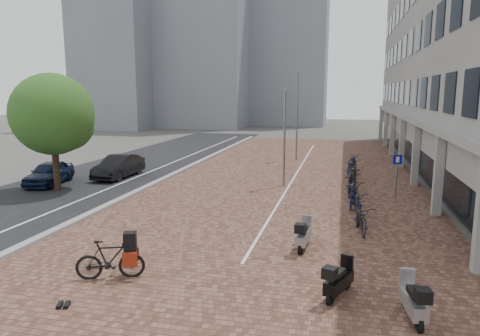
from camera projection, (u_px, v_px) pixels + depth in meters
name	position (u px, v px, depth m)	size (l,w,h in m)	color
ground	(203.00, 229.00, 16.23)	(140.00, 140.00, 0.00)	#474442
plaza_brick	(293.00, 174.00, 27.28)	(14.50, 42.00, 0.04)	brown
street_asphalt	(132.00, 167.00, 29.79)	(8.00, 50.00, 0.03)	black
curb	(186.00, 168.00, 28.89)	(0.35, 42.00, 0.14)	gray
lane_line	(160.00, 168.00, 29.33)	(0.12, 44.00, 0.00)	white
parking_line	(296.00, 173.00, 27.23)	(0.10, 30.00, 0.00)	white
office_building	(479.00, 37.00, 27.16)	(8.40, 40.00, 15.00)	#9A9A95
bg_towers	(213.00, 31.00, 64.02)	(33.00, 23.00, 32.00)	gray
car_navy	(49.00, 173.00, 23.98)	(1.53, 3.81, 1.30)	black
car_dark	(119.00, 166.00, 25.95)	(1.42, 4.08, 1.35)	black
hero_bike	(110.00, 259.00, 11.80)	(1.91, 1.15, 1.31)	black
shoes	(63.00, 306.00, 10.28)	(0.40, 0.33, 0.10)	black
scooter_front	(303.00, 234.00, 14.08)	(0.47, 1.50, 1.03)	#939498
scooter_mid	(339.00, 279.00, 10.74)	(0.45, 1.44, 0.99)	black
scooter_back	(413.00, 299.00, 9.67)	(0.47, 1.50, 1.03)	#9E9DA2
parking_sign	(397.00, 170.00, 20.69)	(0.42, 0.20, 2.12)	slate
lamp_near	(284.00, 139.00, 23.17)	(0.12, 0.12, 5.13)	slate
lamp_far	(297.00, 116.00, 32.25)	(0.12, 0.12, 6.57)	slate
street_tree	(56.00, 117.00, 22.10)	(4.13, 4.13, 6.00)	#382619
bike_row	(354.00, 181.00, 22.44)	(1.19, 15.84, 1.05)	black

